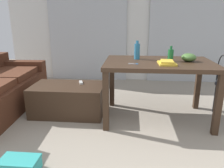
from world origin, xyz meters
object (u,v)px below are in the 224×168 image
book_stack (167,63)px  shoebox (20,165)px  scissors (135,64)px  craft_table (159,69)px  tv_remote_primary (81,82)px  bowl (189,57)px  bottle_far (171,55)px  coffee_table (69,99)px  bottle_near (137,51)px

book_stack → shoebox: bearing=-142.7°
book_stack → scissors: bearing=-178.3°
craft_table → tv_remote_primary: bearing=171.2°
craft_table → bowl: (0.37, 0.04, 0.15)m
craft_table → scissors: bearing=-148.8°
bowl → bottle_far: bearing=-178.2°
craft_table → shoebox: craft_table is taller
bowl → book_stack: 0.38m
shoebox → tv_remote_primary: bearing=80.2°
tv_remote_primary → coffee_table: bearing=-161.1°
craft_table → shoebox: (-1.30, -1.23, -0.62)m
scissors → tv_remote_primary: 0.90m
bottle_near → bowl: size_ratio=1.33×
craft_table → bottle_far: bearing=14.1°
scissors → shoebox: 1.60m
tv_remote_primary → shoebox: size_ratio=0.42×
bowl → shoebox: 2.24m
craft_table → bottle_near: bearing=151.7°
scissors → shoebox: bearing=-133.7°
scissors → tv_remote_primary: bearing=154.8°
bottle_far → bottle_near: bearing=165.0°
bottle_far → scissors: bearing=-153.7°
coffee_table → book_stack: book_stack is taller
craft_table → bottle_far: (0.14, 0.04, 0.18)m
coffee_table → book_stack: 1.44m
bowl → shoebox: bowl is taller
bottle_near → tv_remote_primary: size_ratio=1.74×
coffee_table → shoebox: size_ratio=2.96×
coffee_table → scissors: bearing=-14.2°
bottle_near → tv_remote_primary: 0.91m
bottle_near → bottle_far: (0.42, -0.11, -0.03)m
bottle_near → shoebox: size_ratio=0.73×
shoebox → bowl: bearing=37.1°
craft_table → tv_remote_primary: (-1.06, 0.16, -0.25)m
scissors → bottle_far: bearing=26.3°
shoebox → bottle_far: bearing=41.1°
bowl → coffee_table: bearing=-179.9°
bottle_far → scissors: size_ratio=1.59×
coffee_table → scissors: (0.91, -0.23, 0.57)m
bottle_near → scissors: size_ratio=2.01×
bottle_far → scissors: 0.52m
bottle_near → craft_table: bearing=-28.3°
bottle_far → book_stack: size_ratio=0.73×
bottle_near → shoebox: bearing=-126.7°
bowl → book_stack: (-0.30, -0.22, -0.03)m
book_stack → shoebox: book_stack is taller
bottle_near → tv_remote_primary: bearing=178.9°
scissors → bowl: bearing=18.8°
book_stack → shoebox: size_ratio=0.79×
book_stack → scissors: book_stack is taller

